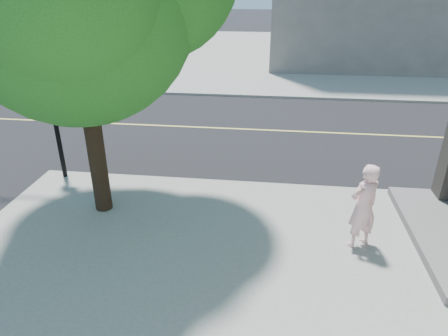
# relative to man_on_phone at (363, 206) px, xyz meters

# --- Properties ---
(ground) EXTENTS (140.00, 140.00, 0.00)m
(ground) POSITION_rel_man_on_phone_xyz_m (-7.23, 2.59, -1.04)
(ground) COLOR black
(ground) RESTS_ON ground
(road_ew) EXTENTS (140.00, 9.00, 0.01)m
(road_ew) POSITION_rel_man_on_phone_xyz_m (-7.23, 7.09, -1.03)
(road_ew) COLOR black
(road_ew) RESTS_ON ground
(sidewalk_ne) EXTENTS (29.00, 25.00, 0.12)m
(sidewalk_ne) POSITION_rel_man_on_phone_xyz_m (6.27, 24.09, -0.98)
(sidewalk_ne) COLOR gray
(sidewalk_ne) RESTS_ON ground
(man_on_phone) EXTENTS (0.80, 0.72, 1.84)m
(man_on_phone) POSITION_rel_man_on_phone_xyz_m (0.00, 0.00, 0.00)
(man_on_phone) COLOR #FEBFC4
(man_on_phone) RESTS_ON sidewalk_se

